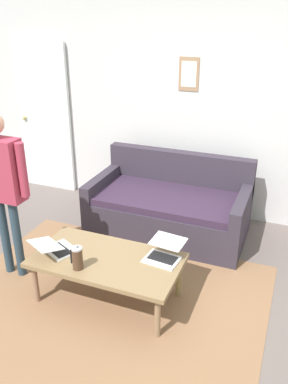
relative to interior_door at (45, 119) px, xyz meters
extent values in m
plane|color=#685B57|center=(-2.09, 2.11, -1.02)|extent=(7.68, 7.68, 0.00)
cube|color=#896144|center=(-1.94, 2.09, -1.02)|extent=(2.80, 2.31, 0.01)
cube|color=silver|center=(-2.09, -0.09, 0.33)|extent=(7.04, 0.10, 2.70)
cube|color=#A37A5B|center=(-2.05, -0.04, 0.71)|extent=(0.24, 0.02, 0.38)
cube|color=silver|center=(-2.05, -0.03, 0.71)|extent=(0.18, 0.00, 0.29)
cube|color=white|center=(0.00, 0.00, 0.00)|extent=(0.82, 0.05, 2.05)
sphere|color=tan|center=(0.31, 0.04, 0.00)|extent=(0.06, 0.06, 0.06)
cube|color=#342C38|center=(-2.07, 0.66, -0.81)|extent=(1.78, 0.95, 0.42)
cube|color=#35243A|center=(-2.07, 0.68, -0.56)|extent=(1.54, 0.87, 0.08)
cube|color=#342C38|center=(-2.07, 0.25, -0.37)|extent=(1.78, 0.14, 0.46)
cube|color=#342C38|center=(-2.90, 0.66, -0.50)|extent=(0.12, 0.95, 0.20)
cube|color=#342C38|center=(-1.24, 0.66, -0.50)|extent=(0.12, 0.95, 0.20)
cube|color=olive|center=(-1.94, 1.99, -0.61)|extent=(1.30, 0.70, 0.04)
cylinder|color=#8F6E51|center=(-2.52, 2.26, -0.83)|extent=(0.05, 0.05, 0.39)
cylinder|color=#8E6751|center=(-1.37, 2.26, -0.83)|extent=(0.05, 0.05, 0.39)
cylinder|color=olive|center=(-2.52, 1.71, -0.83)|extent=(0.05, 0.05, 0.39)
cylinder|color=olive|center=(-1.37, 1.71, -0.83)|extent=(0.05, 0.05, 0.39)
cube|color=silver|center=(-1.50, 2.03, -0.59)|extent=(0.36, 0.33, 0.01)
cube|color=black|center=(-1.50, 2.05, -0.58)|extent=(0.28, 0.23, 0.00)
cube|color=silver|center=(-1.44, 2.16, -0.47)|extent=(0.35, 0.32, 0.05)
cube|color=white|center=(-1.44, 2.15, -0.47)|extent=(0.32, 0.29, 0.04)
cube|color=silver|center=(-2.40, 1.84, -0.59)|extent=(0.32, 0.26, 0.01)
cube|color=black|center=(-2.40, 1.82, -0.58)|extent=(0.26, 0.17, 0.00)
cube|color=silver|center=(-2.41, 1.71, -0.47)|extent=(0.32, 0.25, 0.02)
cube|color=white|center=(-2.41, 1.71, -0.47)|extent=(0.28, 0.23, 0.02)
cylinder|color=#4C3323|center=(-1.79, 2.21, -0.50)|extent=(0.09, 0.09, 0.19)
cylinder|color=#B7B7BC|center=(-1.79, 2.21, -0.40)|extent=(0.09, 0.09, 0.02)
sphere|color=#B2B2B7|center=(-1.79, 2.21, -0.38)|extent=(0.03, 0.03, 0.03)
cube|color=black|center=(-1.73, 2.21, -0.49)|extent=(0.01, 0.01, 0.13)
cylinder|color=#293B4A|center=(-0.83, 1.98, -0.62)|extent=(0.08, 0.08, 0.82)
cylinder|color=#293B4A|center=(-0.98, 1.98, -0.62)|extent=(0.08, 0.08, 0.82)
cube|color=#A33146|center=(-0.91, 1.98, 0.09)|extent=(0.41, 0.18, 0.58)
cylinder|color=#A33146|center=(-1.15, 1.98, 0.11)|extent=(0.08, 0.08, 0.49)
camera|label=1|loc=(-3.33, 4.58, 1.37)|focal=37.21mm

